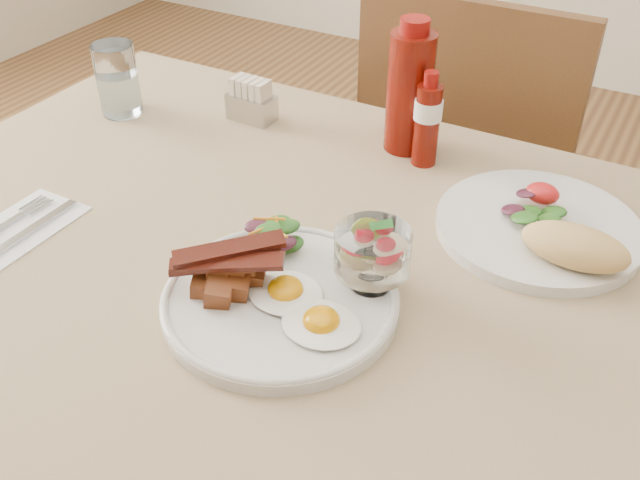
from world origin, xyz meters
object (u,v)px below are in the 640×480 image
water_glass (118,83)px  fruit_cup (373,251)px  chair_far (470,176)px  ketchup_bottle (410,90)px  hot_sauce_bottle (427,120)px  second_plate (547,230)px  sugar_caddy (251,102)px  main_plate (280,301)px  table (318,312)px

water_glass → fruit_cup: bearing=-21.3°
chair_far → ketchup_bottle: (-0.02, -0.33, 0.33)m
chair_far → water_glass: 0.74m
hot_sauce_bottle → second_plate: bearing=-27.4°
chair_far → sugar_caddy: 0.54m
chair_far → hot_sauce_bottle: chair_far is taller
main_plate → table: bearing=92.0°
second_plate → water_glass: bearing=178.4°
ketchup_bottle → fruit_cup: bearing=-73.0°
fruit_cup → water_glass: water_glass is taller
second_plate → sugar_caddy: 0.55m
main_plate → water_glass: size_ratio=2.29×
main_plate → fruit_cup: 0.12m
chair_far → second_plate: bearing=-63.2°
chair_far → second_plate: chair_far is taller
ketchup_bottle → sugar_caddy: 0.28m
hot_sauce_bottle → sugar_caddy: hot_sauce_bottle is taller
table → sugar_caddy: sugar_caddy is taller
hot_sauce_bottle → ketchup_bottle: bearing=143.9°
chair_far → hot_sauce_bottle: size_ratio=6.19×
table → sugar_caddy: (-0.29, 0.29, 0.12)m
sugar_caddy → second_plate: bearing=-9.3°
chair_far → main_plate: (0.00, -0.76, 0.24)m
main_plate → hot_sauce_bottle: bearing=87.2°
main_plate → fruit_cup: bearing=40.2°
fruit_cup → second_plate: size_ratio=0.33×
second_plate → table: bearing=-142.9°
hot_sauce_bottle → main_plate: bearing=-92.8°
water_glass → second_plate: bearing=-1.6°
ketchup_bottle → chair_far: bearing=86.3°
table → main_plate: (0.00, -0.10, 0.10)m
main_plate → fruit_cup: size_ratio=3.09×
sugar_caddy → water_glass: water_glass is taller
main_plate → ketchup_bottle: bearing=93.4°
fruit_cup → sugar_caddy: fruit_cup is taller
hot_sauce_bottle → water_glass: 0.54m
table → water_glass: 0.56m
hot_sauce_bottle → sugar_caddy: 0.32m
sugar_caddy → water_glass: (-0.21, -0.09, 0.02)m
fruit_cup → sugar_caddy: 0.50m
table → chair_far: size_ratio=1.43×
main_plate → chair_far: bearing=90.3°
fruit_cup → sugar_caddy: bearing=140.0°
table → hot_sauce_bottle: 0.34m
second_plate → hot_sauce_bottle: 0.25m
fruit_cup → hot_sauce_bottle: (-0.06, 0.32, 0.01)m
main_plate → ketchup_bottle: ketchup_bottle is taller
chair_far → fruit_cup: (0.09, -0.69, 0.29)m
table → second_plate: size_ratio=4.86×
sugar_caddy → fruit_cup: bearing=-37.9°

